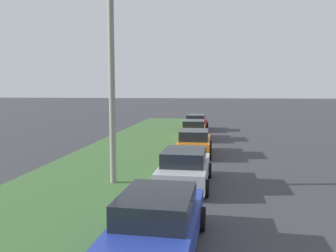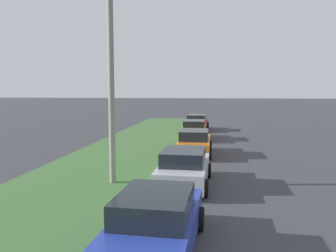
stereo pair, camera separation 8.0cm
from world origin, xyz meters
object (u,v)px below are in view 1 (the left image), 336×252
at_px(streetlight, 120,74).
at_px(parked_car_orange, 194,143).
at_px(parked_car_yellow, 194,130).
at_px(parked_car_blue, 158,222).
at_px(parked_car_red, 196,123).
at_px(parked_car_silver, 185,168).

bearing_deg(streetlight, parked_car_orange, -19.83).
height_order(parked_car_yellow, streetlight, streetlight).
relative_size(parked_car_blue, parked_car_yellow, 1.00).
xyz_separation_m(parked_car_orange, parked_car_red, (12.35, 0.45, 0.00)).
bearing_deg(parked_car_orange, parked_car_red, 2.05).
bearing_deg(parked_car_orange, parked_car_yellow, 3.39).
bearing_deg(parked_car_red, parked_car_silver, -175.35).
bearing_deg(parked_car_red, streetlight, 177.33).
height_order(parked_car_orange, parked_car_yellow, same).
bearing_deg(parked_car_yellow, streetlight, 168.72).
relative_size(parked_car_blue, parked_car_silver, 1.01).
xyz_separation_m(parked_car_blue, parked_car_silver, (5.64, -0.17, 0.00)).
xyz_separation_m(parked_car_silver, parked_car_orange, (6.52, -0.03, 0.00)).
bearing_deg(streetlight, parked_car_silver, -80.66).
distance_m(parked_car_silver, streetlight, 4.44).
xyz_separation_m(parked_car_silver, streetlight, (-0.40, 2.46, 3.67)).
distance_m(parked_car_blue, parked_car_red, 24.52).
relative_size(parked_car_yellow, parked_car_red, 0.99).
bearing_deg(parked_car_yellow, parked_car_orange, -178.81).
height_order(parked_car_blue, parked_car_silver, same).
distance_m(parked_car_silver, parked_car_yellow, 12.90).
xyz_separation_m(parked_car_red, streetlight, (-19.27, 2.04, 3.67)).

